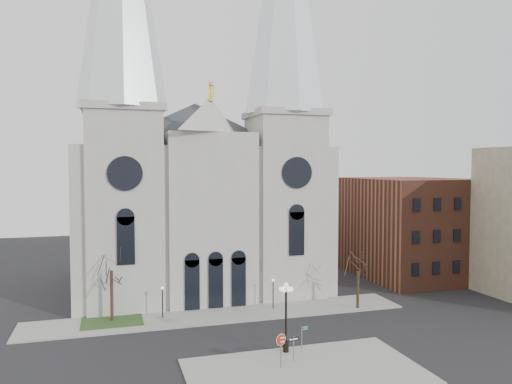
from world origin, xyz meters
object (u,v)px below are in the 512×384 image
object	(u,v)px
stop_sign	(281,343)
globe_lamp	(286,308)
one_way_sign	(294,344)
street_name_sign	(303,335)

from	to	relation	value
stop_sign	globe_lamp	bearing A→B (deg)	67.01
one_way_sign	stop_sign	bearing A→B (deg)	-157.37
stop_sign	one_way_sign	world-z (taller)	stop_sign
one_way_sign	street_name_sign	bearing A→B (deg)	44.06
globe_lamp	street_name_sign	xyz separation A→B (m)	(1.57, 0.16, -2.49)
stop_sign	street_name_sign	bearing A→B (deg)	49.30
stop_sign	street_name_sign	world-z (taller)	stop_sign
globe_lamp	one_way_sign	size ratio (longest dim) A/B	2.87
street_name_sign	one_way_sign	bearing A→B (deg)	-139.74
stop_sign	street_name_sign	size ratio (longest dim) A/B	1.32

